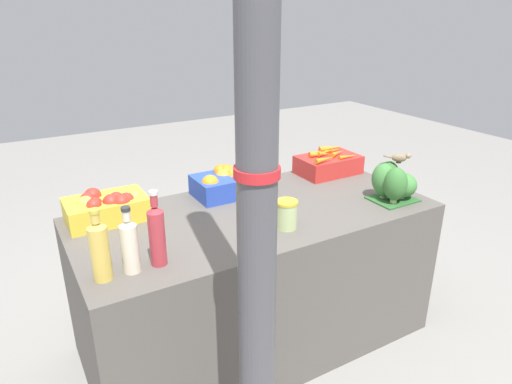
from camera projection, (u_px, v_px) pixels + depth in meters
The scene contains 12 objects.
ground_plane at pixel (256, 337), 2.46m from camera, with size 10.00×10.00×0.00m, color gray.
market_table at pixel (256, 278), 2.32m from camera, with size 1.71×0.80×0.74m, color #56514C.
support_pole at pixel (257, 209), 1.28m from camera, with size 0.13×0.13×2.24m.
apple_crate at pixel (106, 207), 2.07m from camera, with size 0.35×0.23×0.14m.
orange_crate at pixel (228, 182), 2.37m from camera, with size 0.35×0.23×0.15m.
carrot_crate at pixel (328, 163), 2.67m from camera, with size 0.35×0.23×0.14m.
broccoli_pile at pixel (391, 182), 2.28m from camera, with size 0.22×0.20×0.20m.
juice_bottle_golden at pixel (100, 250), 1.59m from camera, with size 0.07×0.07×0.27m.
juice_bottle_cloudy at pixel (130, 245), 1.65m from camera, with size 0.06×0.06×0.26m.
juice_bottle_ruby at pixel (157, 234), 1.69m from camera, with size 0.06×0.06×0.30m.
pickle_jar at pixel (286, 214), 2.00m from camera, with size 0.10×0.10×0.13m.
sparrow_bird at pixel (400, 158), 2.22m from camera, with size 0.11×0.09×0.05m.
Camera 1 is at (-1.00, -1.72, 1.64)m, focal length 32.00 mm.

